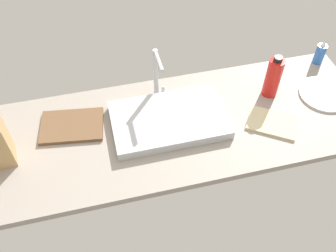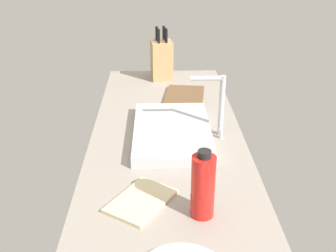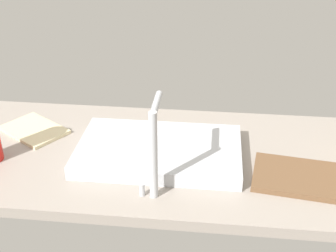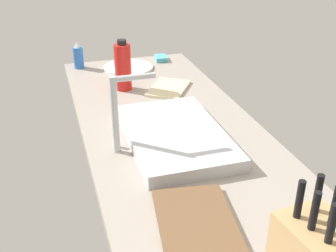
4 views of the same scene
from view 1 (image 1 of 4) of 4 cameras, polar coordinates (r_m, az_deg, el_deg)
name	(u,v)px [view 1 (image 1 of 4)]	position (r cm, az deg, el deg)	size (l,w,h in cm)	color
countertop_slab	(178,127)	(177.32, 1.56, -0.17)	(188.99, 66.75, 3.50)	gray
sink_basin	(169,120)	(174.94, 0.12, 0.96)	(53.19, 33.13, 4.55)	#B7BABF
faucet	(157,71)	(178.59, -1.72, 8.41)	(5.50, 15.05, 27.22)	#B7BABF
cutting_board	(72,126)	(180.01, -14.48, 0.03)	(28.80, 19.91, 1.80)	brown
soap_bottle	(320,53)	(221.20, 22.22, 10.25)	(5.29, 5.29, 13.90)	blue
water_bottle	(273,77)	(190.26, 15.77, 7.19)	(7.58, 7.58, 23.25)	red
dinner_plate	(325,94)	(205.46, 22.89, 4.54)	(25.92, 25.92, 1.20)	silver
dish_towel	(272,123)	(182.68, 15.67, 0.47)	(22.84, 15.57, 1.20)	beige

